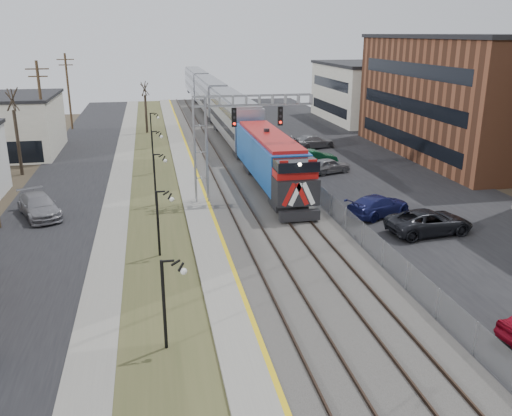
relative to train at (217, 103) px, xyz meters
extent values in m
cube|color=black|center=(-17.00, -31.05, -2.90)|extent=(7.00, 120.00, 0.04)
cube|color=gray|center=(-12.50, -31.05, -2.88)|extent=(2.00, 120.00, 0.08)
cube|color=#434726|center=(-9.50, -31.05, -2.89)|extent=(4.00, 120.00, 0.06)
cube|color=gray|center=(-6.50, -31.05, -2.80)|extent=(2.00, 120.00, 0.24)
cube|color=#595651|center=(-1.50, -31.05, -2.82)|extent=(8.00, 120.00, 0.20)
cube|color=black|center=(10.50, -31.05, -2.90)|extent=(16.00, 120.00, 0.04)
cube|color=gold|center=(-5.62, -31.05, -2.67)|extent=(0.24, 120.00, 0.01)
cube|color=#2D2119|center=(-4.25, -31.05, -2.64)|extent=(0.08, 120.00, 0.15)
cube|color=#2D2119|center=(-2.75, -31.05, -2.64)|extent=(0.08, 120.00, 0.15)
cube|color=#2D2119|center=(-0.75, -31.05, -2.64)|extent=(0.08, 120.00, 0.15)
cube|color=#2D2119|center=(0.75, -31.05, -2.64)|extent=(0.08, 120.00, 0.15)
cube|color=#144FA7|center=(0.00, -35.72, -0.44)|extent=(3.00, 17.00, 4.25)
cube|color=black|center=(0.00, -44.42, -2.22)|extent=(2.80, 0.50, 0.70)
cube|color=gray|center=(0.00, -15.42, 0.09)|extent=(3.00, 22.00, 5.33)
cube|color=gray|center=(0.00, 7.38, 0.09)|extent=(3.00, 22.00, 5.33)
cube|color=gray|center=(0.00, 30.18, 0.09)|extent=(3.00, 22.00, 5.33)
cube|color=gray|center=(-6.00, -38.05, 1.08)|extent=(1.00, 1.00, 8.00)
cube|color=gray|center=(-2.00, -38.05, 4.83)|extent=(9.00, 0.80, 0.80)
cube|color=black|center=(-3.50, -38.50, 3.68)|extent=(0.35, 0.25, 1.40)
cube|color=black|center=(0.00, -38.50, 3.68)|extent=(0.35, 0.25, 1.40)
cylinder|color=black|center=(-9.50, -58.05, -0.92)|extent=(0.14, 0.14, 4.00)
cylinder|color=black|center=(-9.50, -48.05, -0.92)|extent=(0.14, 0.14, 4.00)
cylinder|color=black|center=(-9.50, -38.05, -0.92)|extent=(0.14, 0.14, 4.00)
cylinder|color=black|center=(-9.50, -28.05, -0.92)|extent=(0.14, 0.14, 4.00)
cylinder|color=black|center=(-9.50, -16.05, -0.92)|extent=(0.14, 0.14, 4.00)
cylinder|color=#4C3823|center=(-20.00, -21.05, 2.08)|extent=(0.28, 0.28, 10.00)
cylinder|color=#4C3823|center=(-20.00, -1.05, 2.08)|extent=(0.28, 0.28, 10.00)
cube|color=gray|center=(2.70, -31.05, -2.12)|extent=(0.04, 120.00, 1.60)
cube|color=brown|center=(24.50, -26.05, 3.08)|extent=(16.00, 26.00, 12.00)
cube|color=beige|center=(24.50, -1.05, 1.08)|extent=(16.00, 18.00, 8.00)
cylinder|color=#382D23|center=(-21.50, -26.05, 0.06)|extent=(0.30, 0.30, 5.95)
cylinder|color=#382D23|center=(-10.00, -6.05, -0.47)|extent=(0.30, 0.30, 4.90)
imported|color=black|center=(7.84, -47.66, -2.13)|extent=(5.92, 3.16, 1.58)
imported|color=#16194D|center=(6.06, -43.62, -2.17)|extent=(5.60, 4.11, 1.51)
imported|color=slate|center=(6.48, -31.16, -2.19)|extent=(4.61, 2.99, 1.46)
imported|color=#0C3D21|center=(6.12, -27.74, -2.17)|extent=(4.58, 1.67, 1.50)
imported|color=gray|center=(-17.71, -39.11, -2.13)|extent=(4.10, 5.86, 1.58)
imported|color=slate|center=(8.44, -19.77, -2.17)|extent=(5.52, 3.44, 1.49)
camera|label=1|loc=(-9.64, -78.02, 9.61)|focal=38.00mm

